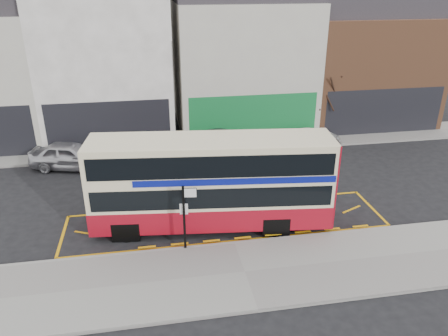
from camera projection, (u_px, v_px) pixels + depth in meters
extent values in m
plane|color=black|center=(233.00, 240.00, 18.06)|extent=(120.00, 120.00, 0.00)
cube|color=gray|center=(245.00, 273.00, 15.96)|extent=(40.00, 4.00, 0.15)
cube|color=gray|center=(234.00, 244.00, 17.70)|extent=(40.00, 0.15, 0.15)
cube|color=gray|center=(200.00, 145.00, 27.94)|extent=(50.00, 3.00, 0.15)
cube|color=white|center=(108.00, 67.00, 28.87)|extent=(8.00, 8.00, 9.00)
cube|color=black|center=(109.00, 127.00, 26.46)|extent=(7.36, 0.06, 3.20)
cube|color=black|center=(110.00, 130.00, 26.56)|extent=(5.60, 0.04, 2.00)
cube|color=beige|center=(241.00, 66.00, 30.40)|extent=(9.00, 8.00, 8.50)
cube|color=#136E33|center=(254.00, 119.00, 27.89)|extent=(8.28, 0.06, 3.20)
cube|color=black|center=(253.00, 122.00, 27.99)|extent=(6.30, 0.04, 2.00)
cube|color=brown|center=(361.00, 69.00, 32.03)|extent=(9.00, 8.00, 7.50)
cube|color=#28262B|center=(369.00, 1.00, 30.15)|extent=(9.00, 7.20, 1.80)
cube|color=black|center=(384.00, 112.00, 29.32)|extent=(8.28, 0.06, 3.20)
cube|color=black|center=(383.00, 115.00, 29.42)|extent=(6.30, 0.04, 2.00)
cube|color=beige|center=(211.00, 181.00, 18.29)|extent=(10.22, 3.38, 3.69)
cube|color=maroon|center=(212.00, 209.00, 18.83)|extent=(10.27, 3.42, 1.00)
cube|color=maroon|center=(328.00, 177.00, 18.58)|extent=(0.32, 2.31, 3.69)
cube|color=black|center=(211.00, 186.00, 18.39)|extent=(9.83, 3.40, 0.87)
cube|color=black|center=(211.00, 156.00, 17.83)|extent=(9.83, 3.40, 0.91)
cube|color=navy|center=(233.00, 170.00, 18.14)|extent=(8.23, 3.21, 0.27)
cube|color=black|center=(92.00, 194.00, 18.19)|extent=(0.29, 2.09, 1.46)
cube|color=black|center=(87.00, 159.00, 17.54)|extent=(0.29, 2.09, 0.91)
cube|color=black|center=(90.00, 175.00, 17.84)|extent=(0.23, 1.59, 0.32)
cube|color=beige|center=(211.00, 140.00, 17.56)|extent=(10.21, 3.29, 0.11)
cylinder|color=black|center=(126.00, 231.00, 17.84)|extent=(0.93, 0.36, 0.91)
cylinder|color=black|center=(132.00, 207.00, 19.70)|extent=(0.93, 0.36, 0.91)
cylinder|color=black|center=(276.00, 226.00, 18.20)|extent=(0.93, 0.36, 0.91)
cylinder|color=black|center=(268.00, 203.00, 20.06)|extent=(0.93, 0.36, 0.91)
cube|color=black|center=(184.00, 218.00, 16.78)|extent=(0.10, 0.10, 2.71)
cube|color=white|center=(190.00, 193.00, 16.35)|extent=(0.49, 0.10, 0.40)
cube|color=white|center=(184.00, 209.00, 16.68)|extent=(0.32, 0.07, 0.45)
imported|color=silver|center=(71.00, 156.00, 24.50)|extent=(4.83, 2.92, 1.54)
imported|color=#43464C|center=(226.00, 144.00, 26.21)|extent=(4.95, 2.77, 1.54)
imported|color=silver|center=(310.00, 138.00, 27.55)|extent=(4.53, 2.68, 1.23)
cylinder|color=#311D16|center=(324.00, 122.00, 29.48)|extent=(0.24, 0.24, 1.98)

